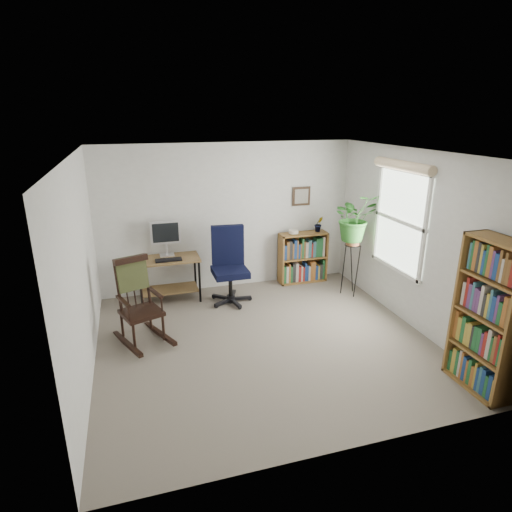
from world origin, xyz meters
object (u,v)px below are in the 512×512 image
object	(u,v)px
desk	(169,279)
rocking_chair	(140,302)
office_chair	(230,266)
tall_bookshelf	(489,317)
low_bookshelf	(303,257)

from	to	relation	value
desk	rocking_chair	world-z (taller)	rocking_chair
desk	rocking_chair	bearing A→B (deg)	-110.92
desk	office_chair	bearing A→B (deg)	-22.67
tall_bookshelf	office_chair	bearing A→B (deg)	125.40
rocking_chair	tall_bookshelf	bearing A→B (deg)	-50.88
low_bookshelf	tall_bookshelf	bearing A→B (deg)	-79.20
office_chair	low_bookshelf	world-z (taller)	office_chair
desk	rocking_chair	distance (m)	1.34
desk	tall_bookshelf	bearing A→B (deg)	-47.90
desk	rocking_chair	size ratio (longest dim) A/B	0.85
rocking_chair	low_bookshelf	xyz separation A→B (m)	(2.78, 1.35, -0.12)
office_chair	tall_bookshelf	distance (m)	3.56
tall_bookshelf	low_bookshelf	bearing A→B (deg)	100.80
office_chair	rocking_chair	size ratio (longest dim) A/B	1.06
low_bookshelf	tall_bookshelf	distance (m)	3.48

